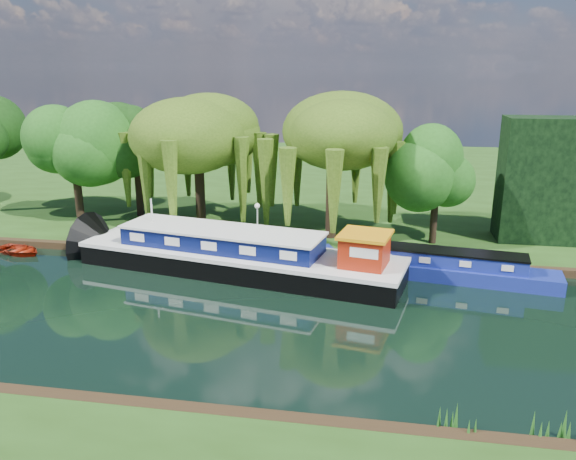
% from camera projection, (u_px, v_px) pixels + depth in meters
% --- Properties ---
extents(ground, '(120.00, 120.00, 0.00)m').
position_uv_depth(ground, '(201.00, 313.00, 27.17)').
color(ground, black).
extents(far_bank, '(120.00, 52.00, 0.45)m').
position_uv_depth(far_bank, '(301.00, 177.00, 59.30)').
color(far_bank, '#203F11').
rests_on(far_bank, ground).
extents(dutch_barge, '(19.60, 7.88, 4.04)m').
position_uv_depth(dutch_barge, '(241.00, 255.00, 32.38)').
color(dutch_barge, black).
rests_on(dutch_barge, ground).
extents(narrowboat, '(12.42, 3.79, 1.79)m').
position_uv_depth(narrowboat, '(445.00, 267.00, 31.48)').
color(narrowboat, navy).
rests_on(narrowboat, ground).
extents(red_dinghy, '(3.78, 3.16, 0.67)m').
position_uv_depth(red_dinghy, '(20.00, 254.00, 35.83)').
color(red_dinghy, maroon).
rests_on(red_dinghy, ground).
extents(white_cruiser, '(2.20, 1.94, 1.09)m').
position_uv_depth(white_cruiser, '(430.00, 276.00, 32.04)').
color(white_cruiser, silver).
rests_on(white_cruiser, ground).
extents(willow_left, '(7.31, 7.31, 8.76)m').
position_uv_depth(willow_left, '(198.00, 136.00, 39.38)').
color(willow_left, black).
rests_on(willow_left, far_bank).
extents(willow_right, '(7.09, 7.09, 8.64)m').
position_uv_depth(willow_right, '(332.00, 143.00, 36.02)').
color(willow_right, black).
rests_on(willow_right, far_bank).
extents(tree_far_left, '(5.23, 5.23, 8.43)m').
position_uv_depth(tree_far_left, '(73.00, 143.00, 40.01)').
color(tree_far_left, black).
rests_on(tree_far_left, far_bank).
extents(tree_far_mid, '(4.76, 4.76, 7.78)m').
position_uv_depth(tree_far_mid, '(136.00, 146.00, 41.77)').
color(tree_far_mid, black).
rests_on(tree_far_mid, far_bank).
extents(tree_far_right, '(4.01, 4.01, 6.57)m').
position_uv_depth(tree_far_right, '(437.00, 174.00, 35.31)').
color(tree_far_right, black).
rests_on(tree_far_right, far_bank).
extents(conifer_hedge, '(6.00, 3.00, 8.00)m').
position_uv_depth(conifer_hedge, '(549.00, 180.00, 36.16)').
color(conifer_hedge, black).
rests_on(conifer_hedge, far_bank).
extents(lamppost, '(0.36, 0.36, 2.56)m').
position_uv_depth(lamppost, '(257.00, 212.00, 36.35)').
color(lamppost, silver).
rests_on(lamppost, far_bank).
extents(mooring_posts, '(19.16, 0.16, 1.00)m').
position_uv_depth(mooring_posts, '(235.00, 242.00, 34.93)').
color(mooring_posts, silver).
rests_on(mooring_posts, far_bank).
extents(reeds_near, '(33.70, 1.50, 1.10)m').
position_uv_depth(reeds_near, '(327.00, 406.00, 18.75)').
color(reeds_near, '#1B5617').
rests_on(reeds_near, ground).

